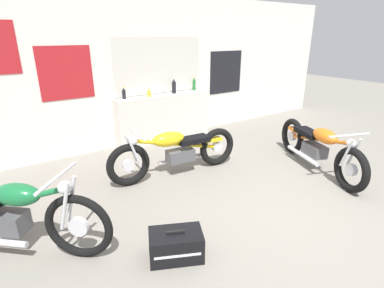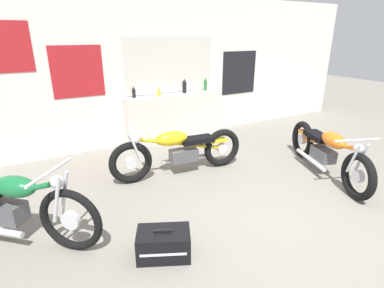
{
  "view_description": "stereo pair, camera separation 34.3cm",
  "coord_description": "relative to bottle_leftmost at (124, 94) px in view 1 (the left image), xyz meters",
  "views": [
    {
      "loc": [
        -2.71,
        -1.95,
        2.1
      ],
      "look_at": [
        -0.57,
        1.15,
        0.7
      ],
      "focal_mm": 28.0,
      "sensor_mm": 36.0,
      "label": 1
    },
    {
      "loc": [
        -2.41,
        -2.14,
        2.1
      ],
      "look_at": [
        -0.57,
        1.15,
        0.7
      ],
      "focal_mm": 28.0,
      "sensor_mm": 36.0,
      "label": 2
    }
  ],
  "objects": [
    {
      "name": "motorcycle_yellow",
      "position": [
        0.15,
        -1.58,
        -0.66
      ],
      "size": [
        2.16,
        0.64,
        0.79
      ],
      "color": "black",
      "rests_on": "ground_plane"
    },
    {
      "name": "ground_plane",
      "position": [
        0.62,
        -3.3,
        -1.05
      ],
      "size": [
        24.0,
        24.0,
        0.0
      ],
      "primitive_type": "plane",
      "color": "gray"
    },
    {
      "name": "sill_counter",
      "position": [
        0.82,
        -0.04,
        -0.58
      ],
      "size": [
        2.04,
        0.28,
        0.95
      ],
      "color": "silver",
      "rests_on": "ground_plane"
    },
    {
      "name": "motorcycle_orange",
      "position": [
        2.13,
        -2.7,
        -0.66
      ],
      "size": [
        0.95,
        2.04,
        0.79
      ],
      "color": "black",
      "rests_on": "ground_plane"
    },
    {
      "name": "hard_case_black",
      "position": [
        -0.85,
        -3.17,
        -0.91
      ],
      "size": [
        0.61,
        0.51,
        0.31
      ],
      "color": "black",
      "rests_on": "ground_plane"
    },
    {
      "name": "motorcycle_green",
      "position": [
        -2.12,
        -2.17,
        -0.63
      ],
      "size": [
        1.59,
        1.46,
        0.88
      ],
      "color": "black",
      "rests_on": "ground_plane"
    },
    {
      "name": "bottle_right_center",
      "position": [
        1.58,
        -0.01,
        0.03
      ],
      "size": [
        0.06,
        0.06,
        0.3
      ],
      "color": "#23662D",
      "rests_on": "sill_counter"
    },
    {
      "name": "bottle_leftmost",
      "position": [
        0.0,
        0.0,
        0.0
      ],
      "size": [
        0.07,
        0.07,
        0.23
      ],
      "color": "black",
      "rests_on": "sill_counter"
    },
    {
      "name": "bottle_left_center",
      "position": [
        0.47,
        -0.09,
        -0.03
      ],
      "size": [
        0.08,
        0.08,
        0.17
      ],
      "color": "gold",
      "rests_on": "sill_counter"
    },
    {
      "name": "wall_back",
      "position": [
        0.62,
        0.14,
        0.35
      ],
      "size": [
        10.0,
        0.07,
        2.8
      ],
      "color": "silver",
      "rests_on": "ground_plane"
    },
    {
      "name": "bottle_center",
      "position": [
        1.06,
        -0.04,
        0.04
      ],
      "size": [
        0.08,
        0.08,
        0.32
      ],
      "color": "black",
      "rests_on": "sill_counter"
    }
  ]
}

